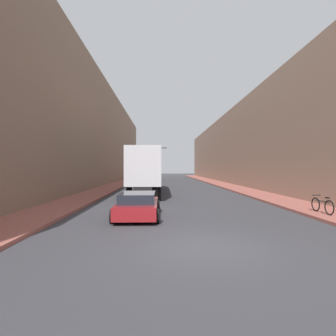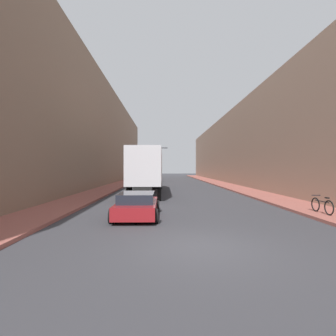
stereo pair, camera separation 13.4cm
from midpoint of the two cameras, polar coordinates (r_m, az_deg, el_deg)
ground_plane at (r=8.32m, az=7.47°, el=-16.81°), size 200.00×200.00×0.00m
sidewalk_right at (r=38.88m, az=11.50°, el=-3.38°), size 2.80×80.00×0.15m
sidewalk_left at (r=38.43m, az=-10.23°, el=-3.42°), size 2.80×80.00×0.15m
building_right at (r=40.11m, az=17.66°, el=4.36°), size 6.00×80.00×10.83m
building_left at (r=39.58m, az=-16.58°, el=6.96°), size 6.00×80.00×14.32m
semi_truck at (r=24.93m, az=-4.18°, el=-0.29°), size 2.57×14.23×3.97m
sedan_car at (r=12.96m, az=-6.44°, el=-8.03°), size 2.11×4.24×1.21m
traffic_signal_gantry at (r=40.68m, az=-5.68°, el=2.28°), size 5.43×0.35×5.77m
parked_bicycle at (r=15.22m, az=30.73°, el=-7.05°), size 0.44×1.83×0.86m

